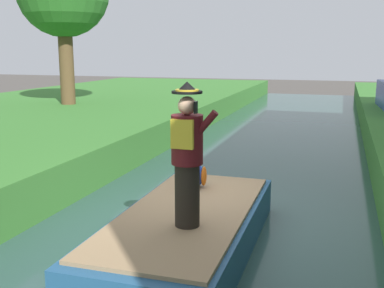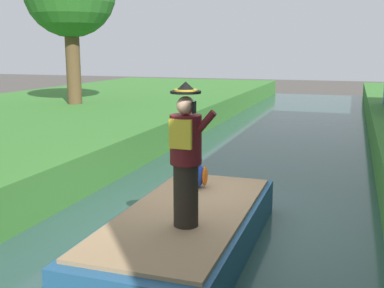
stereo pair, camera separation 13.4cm
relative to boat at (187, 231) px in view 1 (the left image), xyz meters
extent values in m
plane|color=#4C4742|center=(0.00, 1.03, -0.40)|extent=(80.00, 80.00, 0.00)
cube|color=#2D4C47|center=(0.00, 1.03, -0.35)|extent=(5.41, 48.00, 0.10)
cube|color=#23517A|center=(0.00, 0.00, -0.02)|extent=(1.84, 4.22, 0.56)
cube|color=#997A56|center=(0.00, 0.00, 0.28)|extent=(1.69, 3.88, 0.05)
cylinder|color=black|center=(0.18, -0.54, 0.72)|extent=(0.32, 0.32, 0.82)
cylinder|color=#561419|center=(0.18, -0.54, 1.44)|extent=(0.40, 0.40, 0.62)
cube|color=gold|center=(0.18, -0.73, 1.54)|extent=(0.28, 0.06, 0.36)
sphere|color=#DBA884|center=(0.18, -0.54, 1.86)|extent=(0.23, 0.23, 0.23)
cylinder|color=black|center=(0.18, -0.54, 2.03)|extent=(0.38, 0.38, 0.03)
cone|color=black|center=(0.18, -0.54, 2.10)|extent=(0.26, 0.26, 0.12)
cylinder|color=gold|center=(0.18, -0.54, 2.05)|extent=(0.29, 0.29, 0.02)
cylinder|color=#561419|center=(0.40, -0.58, 1.62)|extent=(0.38, 0.09, 0.43)
cube|color=black|center=(0.31, -0.60, 1.85)|extent=(0.03, 0.08, 0.15)
ellipsoid|color=blue|center=(-0.23, 1.13, 0.51)|extent=(0.26, 0.32, 0.40)
sphere|color=blue|center=(-0.23, 1.09, 0.78)|extent=(0.20, 0.20, 0.20)
cone|color=yellow|center=(-0.23, 0.99, 0.77)|extent=(0.09, 0.09, 0.09)
ellipsoid|color=orange|center=(-0.37, 1.13, 0.51)|extent=(0.08, 0.20, 0.32)
ellipsoid|color=orange|center=(-0.09, 1.13, 0.51)|extent=(0.08, 0.20, 0.32)
cylinder|color=brown|center=(-7.72, 9.21, 1.99)|extent=(0.52, 0.52, 2.91)
camera|label=1|loc=(1.99, -5.97, 2.54)|focal=43.85mm
camera|label=2|loc=(2.12, -5.93, 2.54)|focal=43.85mm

